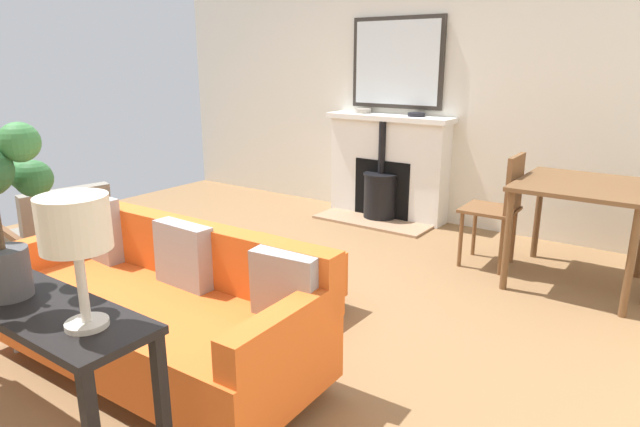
% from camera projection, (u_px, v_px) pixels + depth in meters
% --- Properties ---
extents(ground_plane, '(5.36, 5.77, 0.01)m').
position_uv_depth(ground_plane, '(213.00, 297.00, 3.80)').
color(ground_plane, olive).
extents(wall_left, '(0.12, 5.77, 2.88)m').
position_uv_depth(wall_left, '(399.00, 75.00, 5.52)').
color(wall_left, silver).
rests_on(wall_left, ground).
extents(fireplace, '(0.65, 1.33, 1.06)m').
position_uv_depth(fireplace, '(386.00, 172.00, 5.60)').
color(fireplace, '#9E7A5B').
rests_on(fireplace, ground).
extents(mirror_over_mantel, '(0.04, 0.99, 0.88)m').
position_uv_depth(mirror_over_mantel, '(397.00, 63.00, 5.41)').
color(mirror_over_mantel, '#2D2823').
extents(mantel_bowl_near, '(0.17, 0.17, 0.05)m').
position_uv_depth(mantel_bowl_near, '(363.00, 111.00, 5.64)').
color(mantel_bowl_near, '#9E9384').
rests_on(mantel_bowl_near, fireplace).
extents(mantel_bowl_far, '(0.17, 0.17, 0.04)m').
position_uv_depth(mantel_bowl_far, '(416.00, 114.00, 5.31)').
color(mantel_bowl_far, black).
rests_on(mantel_bowl_far, fireplace).
extents(sofa, '(0.83, 1.89, 0.81)m').
position_uv_depth(sofa, '(158.00, 307.00, 2.86)').
color(sofa, '#B2B2B7').
rests_on(sofa, ground).
extents(ottoman, '(0.56, 0.78, 0.39)m').
position_uv_depth(ottoman, '(276.00, 274.00, 3.58)').
color(ottoman, '#B2B2B7').
rests_on(ottoman, ground).
extents(armchair_accent, '(0.76, 0.68, 0.74)m').
position_uv_depth(armchair_accent, '(61.00, 229.00, 3.92)').
color(armchair_accent, brown).
rests_on(armchair_accent, ground).
extents(table_lamp_far_end, '(0.22, 0.22, 0.44)m').
position_uv_depth(table_lamp_far_end, '(75.00, 229.00, 1.70)').
color(table_lamp_far_end, beige).
rests_on(table_lamp_far_end, console_table).
extents(dining_table, '(0.91, 0.86, 0.76)m').
position_uv_depth(dining_table, '(583.00, 197.00, 3.85)').
color(dining_table, brown).
rests_on(dining_table, ground).
extents(dining_chair_near_fireplace, '(0.41, 0.41, 0.91)m').
position_uv_depth(dining_chair_near_fireplace, '(501.00, 202.00, 4.20)').
color(dining_chair_near_fireplace, brown).
rests_on(dining_chair_near_fireplace, ground).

